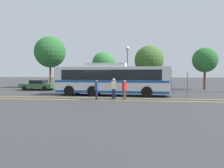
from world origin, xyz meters
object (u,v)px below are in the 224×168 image
Objects in this scene: pedestrian_0 at (114,87)px; street_lamp at (127,57)px; tree_3 at (149,60)px; bus_stop_sign at (187,82)px; pedestrian_1 at (97,89)px; transit_bus at (112,79)px; parked_car_0 at (38,85)px; tree_0 at (104,64)px; tree_2 at (205,60)px; tree_1 at (50,52)px; parked_car_1 at (82,86)px; pedestrian_2 at (125,89)px.

pedestrian_0 is 0.30× the size of street_lamp.
bus_stop_sign is at bearing -72.45° from tree_3.
pedestrian_1 is 11.96m from street_lamp.
transit_bus is 11.79m from parked_car_0.
transit_bus reaches higher than bus_stop_sign.
transit_bus reaches higher than pedestrian_1.
bus_stop_sign is (17.44, -6.35, 0.74)m from parked_car_0.
parked_car_0 is at bearing -144.70° from tree_0.
tree_3 is (-7.36, -0.32, 0.02)m from tree_2.
pedestrian_0 is 14.40m from tree_0.
tree_0 reaches higher than bus_stop_sign.
transit_bus is at bearing -44.14° from tree_1.
transit_bus is at bearing -140.75° from tree_2.
tree_2 is at bearing 2.50° from tree_3.
street_lamp reaches higher than parked_car_1.
transit_bus is 14.74m from tree_2.
pedestrian_1 is 0.72× the size of bus_stop_sign.
pedestrian_0 is 18.37m from tree_1.
tree_0 is 0.96× the size of tree_2.
parked_car_1 is 0.51× the size of tree_1.
street_lamp is at bearing -14.84° from tree_1.
tree_1 is 1.39× the size of tree_2.
tree_2 is 0.94× the size of tree_3.
parked_car_0 is at bearing -169.81° from street_lamp.
tree_1 reaches higher than pedestrian_0.
transit_bus is at bearing -113.73° from tree_3.
transit_bus is 7.02× the size of pedestrian_1.
parked_car_1 is at bearing 114.39° from pedestrian_0.
bus_stop_sign is 0.39× the size of street_lamp.
transit_bus is 2.67× the size of parked_car_0.
tree_1 reaches higher than tree_0.
tree_2 is at bearing -80.61° from parked_car_0.
transit_bus is at bearing -140.13° from parked_car_1.
transit_bus is at bearing -94.71° from bus_stop_sign.
tree_2 is (10.71, 12.09, 2.97)m from pedestrian_0.
street_lamp reaches higher than pedestrian_1.
pedestrian_2 is (6.07, -9.10, 0.26)m from parked_car_1.
bus_stop_sign is (7.76, 2.90, 0.51)m from pedestrian_1.
tree_3 is at bearing -6.85° from tree_1.
tree_0 reaches higher than transit_bus.
tree_0 reaches higher than pedestrian_1.
pedestrian_2 is 16.49m from tree_2.
pedestrian_2 is at bearing -48.99° from tree_1.
tree_0 is at bearing -170.93° from pedestrian_1.
street_lamp is (-0.50, 11.24, 3.43)m from pedestrian_2.
parked_car_0 is at bearing -99.73° from pedestrian_2.
street_lamp is at bearing 172.44° from pedestrian_1.
parked_car_1 is 9.72m from tree_3.
parked_car_1 is 13.15m from bus_stop_sign.
parked_car_1 is (-4.52, 5.34, -0.95)m from transit_bus.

